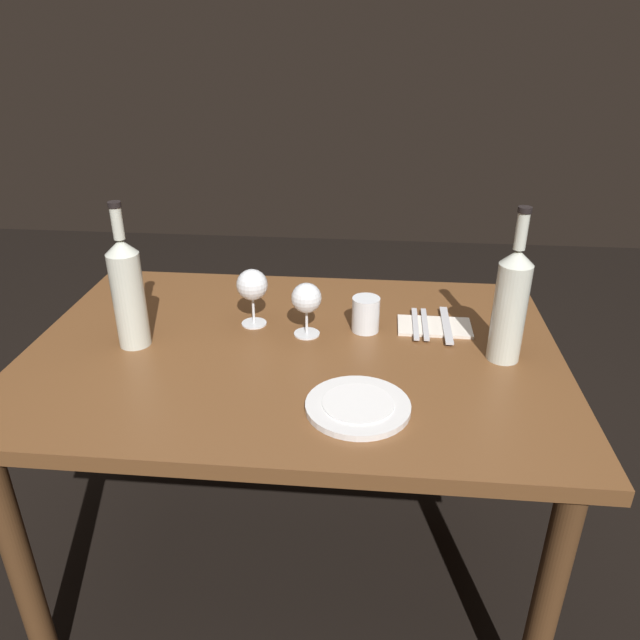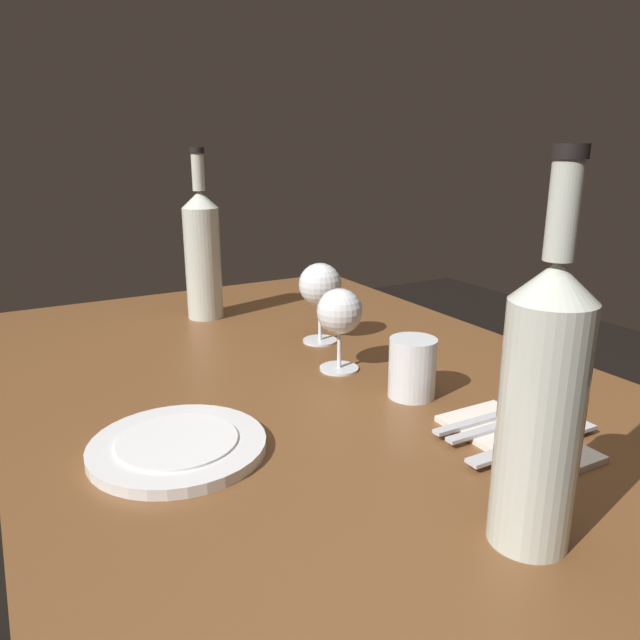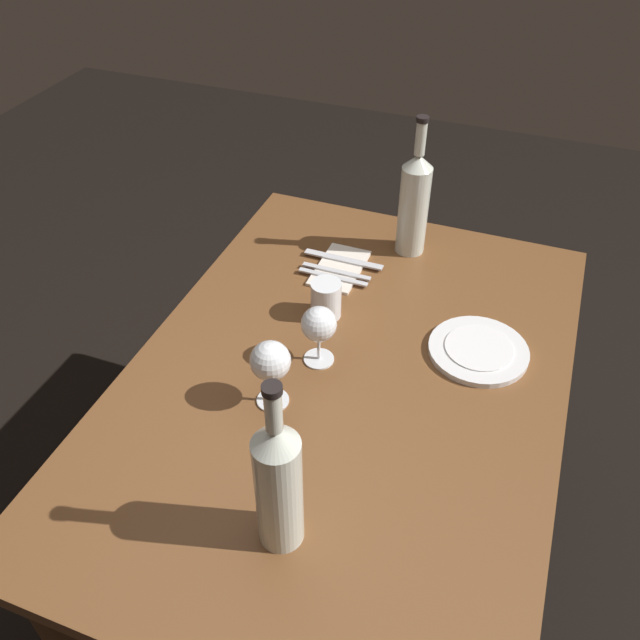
{
  "view_description": "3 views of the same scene",
  "coord_description": "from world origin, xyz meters",
  "px_view_note": "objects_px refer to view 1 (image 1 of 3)",
  "views": [
    {
      "loc": [
        0.19,
        -1.28,
        1.46
      ],
      "look_at": [
        0.06,
        0.03,
        0.8
      ],
      "focal_mm": 33.78,
      "sensor_mm": 36.0,
      "label": 1
    },
    {
      "loc": [
        0.84,
        -0.43,
        1.11
      ],
      "look_at": [
        0.06,
        0.01,
        0.84
      ],
      "focal_mm": 33.71,
      "sensor_mm": 36.0,
      "label": 2
    },
    {
      "loc": [
        -0.94,
        -0.3,
        1.74
      ],
      "look_at": [
        0.01,
        0.06,
        0.87
      ],
      "focal_mm": 37.3,
      "sensor_mm": 36.0,
      "label": 3
    }
  ],
  "objects_px": {
    "wine_glass_left": "(306,299)",
    "wine_bottle_second": "(510,303)",
    "wine_glass_right": "(252,286)",
    "fork_outer": "(415,324)",
    "table_knife": "(446,325)",
    "folded_napkin": "(434,327)",
    "water_tumbler": "(366,316)",
    "wine_bottle": "(128,291)",
    "fork_inner": "(425,324)",
    "dinner_plate": "(358,406)"
  },
  "relations": [
    {
      "from": "fork_inner",
      "to": "table_knife",
      "type": "relative_size",
      "value": 0.86
    },
    {
      "from": "fork_inner",
      "to": "folded_napkin",
      "type": "bearing_deg",
      "value": 0.0
    },
    {
      "from": "table_knife",
      "to": "fork_outer",
      "type": "bearing_deg",
      "value": 180.0
    },
    {
      "from": "fork_inner",
      "to": "table_knife",
      "type": "distance_m",
      "value": 0.06
    },
    {
      "from": "folded_napkin",
      "to": "wine_glass_left",
      "type": "bearing_deg",
      "value": -168.46
    },
    {
      "from": "wine_glass_left",
      "to": "fork_outer",
      "type": "height_order",
      "value": "wine_glass_left"
    },
    {
      "from": "wine_bottle",
      "to": "fork_outer",
      "type": "xyz_separation_m",
      "value": [
        0.7,
        0.16,
        -0.13
      ]
    },
    {
      "from": "water_tumbler",
      "to": "folded_napkin",
      "type": "bearing_deg",
      "value": 9.16
    },
    {
      "from": "wine_glass_right",
      "to": "folded_napkin",
      "type": "xyz_separation_m",
      "value": [
        0.47,
        0.02,
        -0.11
      ]
    },
    {
      "from": "folded_napkin",
      "to": "table_knife",
      "type": "relative_size",
      "value": 0.91
    },
    {
      "from": "water_tumbler",
      "to": "folded_napkin",
      "type": "height_order",
      "value": "water_tumbler"
    },
    {
      "from": "wine_bottle_second",
      "to": "folded_napkin",
      "type": "height_order",
      "value": "wine_bottle_second"
    },
    {
      "from": "wine_glass_left",
      "to": "fork_outer",
      "type": "relative_size",
      "value": 0.78
    },
    {
      "from": "wine_bottle",
      "to": "folded_napkin",
      "type": "distance_m",
      "value": 0.77
    },
    {
      "from": "wine_bottle",
      "to": "wine_bottle_second",
      "type": "bearing_deg",
      "value": 0.87
    },
    {
      "from": "wine_glass_right",
      "to": "dinner_plate",
      "type": "distance_m",
      "value": 0.48
    },
    {
      "from": "wine_glass_left",
      "to": "fork_outer",
      "type": "distance_m",
      "value": 0.3
    },
    {
      "from": "water_tumbler",
      "to": "fork_outer",
      "type": "height_order",
      "value": "water_tumbler"
    },
    {
      "from": "wine_glass_right",
      "to": "water_tumbler",
      "type": "distance_m",
      "value": 0.3
    },
    {
      "from": "dinner_plate",
      "to": "fork_inner",
      "type": "xyz_separation_m",
      "value": [
        0.16,
        0.39,
        0.0
      ]
    },
    {
      "from": "fork_inner",
      "to": "water_tumbler",
      "type": "bearing_deg",
      "value": -169.4
    },
    {
      "from": "wine_bottle",
      "to": "wine_bottle_second",
      "type": "xyz_separation_m",
      "value": [
        0.89,
        0.01,
        0.0
      ]
    },
    {
      "from": "table_knife",
      "to": "water_tumbler",
      "type": "bearing_deg",
      "value": -172.13
    },
    {
      "from": "wine_glass_right",
      "to": "table_knife",
      "type": "distance_m",
      "value": 0.51
    },
    {
      "from": "wine_glass_left",
      "to": "dinner_plate",
      "type": "xyz_separation_m",
      "value": [
        0.14,
        -0.32,
        -0.09
      ]
    },
    {
      "from": "wine_bottle_second",
      "to": "folded_napkin",
      "type": "bearing_deg",
      "value": 136.04
    },
    {
      "from": "folded_napkin",
      "to": "fork_inner",
      "type": "distance_m",
      "value": 0.03
    },
    {
      "from": "wine_bottle",
      "to": "dinner_plate",
      "type": "height_order",
      "value": "wine_bottle"
    },
    {
      "from": "wine_bottle_second",
      "to": "water_tumbler",
      "type": "height_order",
      "value": "wine_bottle_second"
    },
    {
      "from": "folded_napkin",
      "to": "water_tumbler",
      "type": "bearing_deg",
      "value": -170.84
    },
    {
      "from": "wine_glass_left",
      "to": "water_tumbler",
      "type": "bearing_deg",
      "value": 14.39
    },
    {
      "from": "wine_glass_left",
      "to": "wine_bottle_second",
      "type": "distance_m",
      "value": 0.49
    },
    {
      "from": "wine_glass_right",
      "to": "fork_inner",
      "type": "bearing_deg",
      "value": 2.8
    },
    {
      "from": "folded_napkin",
      "to": "fork_inner",
      "type": "relative_size",
      "value": 1.06
    },
    {
      "from": "wine_glass_right",
      "to": "fork_outer",
      "type": "relative_size",
      "value": 0.85
    },
    {
      "from": "wine_bottle_second",
      "to": "table_knife",
      "type": "height_order",
      "value": "wine_bottle_second"
    },
    {
      "from": "water_tumbler",
      "to": "wine_glass_left",
      "type": "bearing_deg",
      "value": -165.61
    },
    {
      "from": "wine_glass_left",
      "to": "fork_inner",
      "type": "xyz_separation_m",
      "value": [
        0.3,
        0.07,
        -0.09
      ]
    },
    {
      "from": "fork_outer",
      "to": "dinner_plate",
      "type": "bearing_deg",
      "value": -109.3
    },
    {
      "from": "dinner_plate",
      "to": "fork_outer",
      "type": "relative_size",
      "value": 1.21
    },
    {
      "from": "wine_bottle_second",
      "to": "table_knife",
      "type": "bearing_deg",
      "value": 129.61
    },
    {
      "from": "wine_glass_right",
      "to": "water_tumbler",
      "type": "relative_size",
      "value": 1.69
    },
    {
      "from": "dinner_plate",
      "to": "fork_outer",
      "type": "distance_m",
      "value": 0.41
    },
    {
      "from": "wine_glass_left",
      "to": "folded_napkin",
      "type": "bearing_deg",
      "value": 11.54
    },
    {
      "from": "dinner_plate",
      "to": "fork_outer",
      "type": "bearing_deg",
      "value": 70.7
    },
    {
      "from": "wine_bottle",
      "to": "wine_glass_right",
      "type": "bearing_deg",
      "value": 26.41
    },
    {
      "from": "water_tumbler",
      "to": "fork_outer",
      "type": "distance_m",
      "value": 0.14
    },
    {
      "from": "folded_napkin",
      "to": "table_knife",
      "type": "distance_m",
      "value": 0.03
    },
    {
      "from": "dinner_plate",
      "to": "folded_napkin",
      "type": "xyz_separation_m",
      "value": [
        0.19,
        0.39,
        -0.0
      ]
    },
    {
      "from": "water_tumbler",
      "to": "folded_napkin",
      "type": "distance_m",
      "value": 0.19
    }
  ]
}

